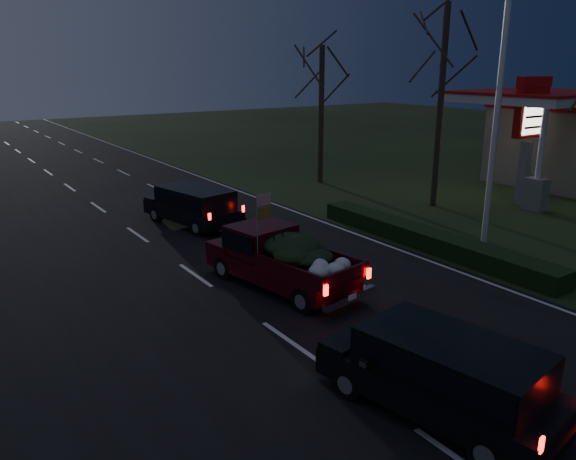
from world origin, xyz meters
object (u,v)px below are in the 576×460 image
pickup_truck (281,256)px  lead_suv (194,203)px  light_pole (500,83)px  rear_suv (445,369)px  gas_price_pylon (530,119)px

pickup_truck → lead_suv: 7.18m
light_pole → lead_suv: 11.68m
pickup_truck → rear_suv: size_ratio=1.10×
lead_suv → rear_suv: rear_suv is taller
gas_price_pylon → rear_suv: 17.89m
pickup_truck → lead_suv: bearing=75.1°
lead_suv → light_pole: bearing=-59.8°
light_pole → lead_suv: size_ratio=2.04×
gas_price_pylon → rear_suv: size_ratio=1.23×
light_pole → gas_price_pylon: (6.50, 2.99, -1.71)m
lead_suv → rear_suv: size_ratio=0.99×
pickup_truck → rear_suv: pickup_truck is taller
pickup_truck → rear_suv: (-0.95, -6.71, 0.00)m
gas_price_pylon → pickup_truck: 14.78m
light_pole → lead_suv: light_pole is taller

